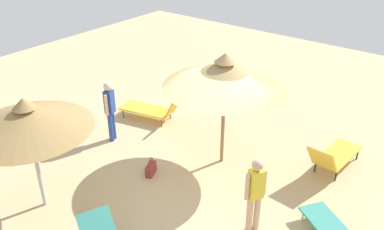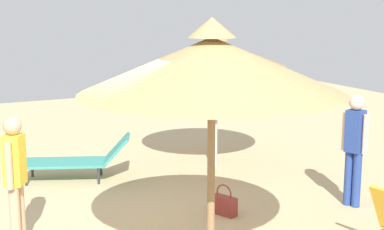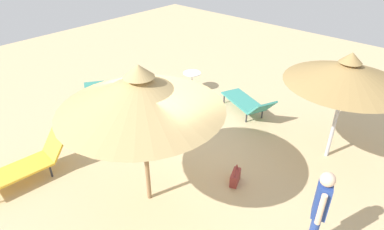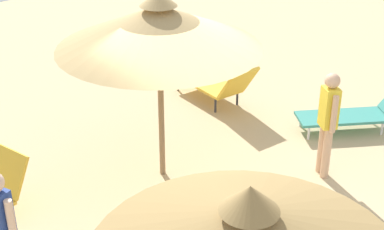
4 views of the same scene
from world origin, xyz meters
name	(u,v)px [view 2 (image 2 of 4)]	position (x,y,z in m)	size (l,w,h in m)	color
parasol_umbrella_far_right	(212,65)	(1.11, 0.10, 2.43)	(2.97, 2.97, 2.95)	olive
parasol_umbrella_far_left	(216,53)	(-2.72, 2.26, 2.19)	(2.61, 2.61, 2.64)	#B2B2B7
lounge_chair_edge	(79,159)	(-3.08, -0.29, 0.38)	(1.32, 2.00, 0.80)	teal
person_standing_near_left	(15,174)	(-0.57, -1.79, 0.99)	(0.41, 0.33, 1.73)	tan
person_standing_front	(354,143)	(0.11, 3.13, 1.00)	(0.41, 0.29, 1.75)	navy
handbag	(224,204)	(-0.44, 1.16, 0.16)	(0.43, 0.30, 0.47)	maroon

